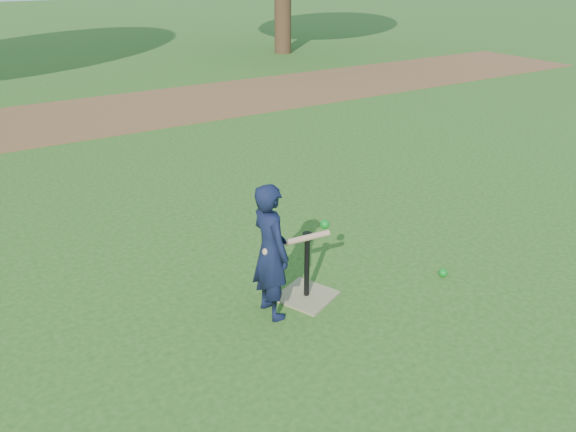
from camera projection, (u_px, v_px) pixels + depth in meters
ground at (365, 306)px, 4.69m from camera, size 80.00×80.00×0.00m
dirt_strip at (111, 113)px, 10.47m from camera, size 24.00×3.00×0.01m
child at (271, 252)px, 4.37m from camera, size 0.27×0.41×1.13m
wiffle_ball_ground at (443, 273)px, 5.11m from camera, size 0.08×0.08×0.08m
batting_tee at (307, 286)px, 4.77m from camera, size 0.57×0.57×0.61m
swing_action at (299, 238)px, 4.52m from camera, size 0.69×0.16×0.11m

